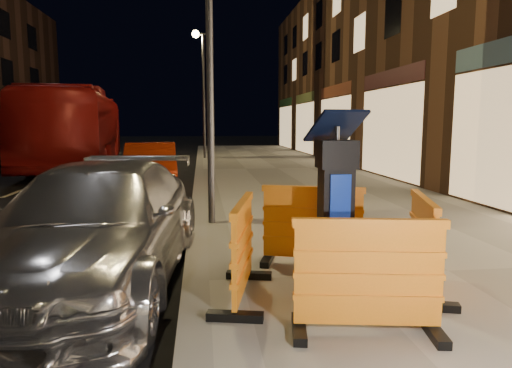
{
  "coord_description": "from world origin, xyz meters",
  "views": [
    {
      "loc": [
        0.08,
        -4.96,
        1.91
      ],
      "look_at": [
        0.8,
        1.0,
        1.1
      ],
      "focal_mm": 32.0,
      "sensor_mm": 36.0,
      "label": 1
    }
  ],
  "objects": [
    {
      "name": "ground_plane",
      "position": [
        0.0,
        0.0,
        0.0
      ],
      "size": [
        120.0,
        120.0,
        0.0
      ],
      "primitive_type": "plane",
      "color": "black",
      "rests_on": "ground"
    },
    {
      "name": "sidewalk",
      "position": [
        3.0,
        0.0,
        0.07
      ],
      "size": [
        6.0,
        60.0,
        0.15
      ],
      "primitive_type": "cube",
      "color": "gray",
      "rests_on": "ground"
    },
    {
      "name": "kerb",
      "position": [
        0.0,
        0.0,
        0.07
      ],
      "size": [
        0.3,
        60.0,
        0.15
      ],
      "primitive_type": "cube",
      "color": "slate",
      "rests_on": "ground"
    },
    {
      "name": "parking_kiosk",
      "position": [
        1.43,
        -0.53,
        1.04
      ],
      "size": [
        0.68,
        0.68,
        1.77
      ],
      "primitive_type": "cube",
      "rotation": [
        0.0,
        0.0,
        -0.25
      ],
      "color": "black",
      "rests_on": "sidewalk"
    },
    {
      "name": "barrier_front",
      "position": [
        1.43,
        -1.48,
        0.64
      ],
      "size": [
        1.34,
        0.72,
        0.99
      ],
      "primitive_type": "cube",
      "rotation": [
        0.0,
        0.0,
        -0.16
      ],
      "color": "orange",
      "rests_on": "sidewalk"
    },
    {
      "name": "barrier_back",
      "position": [
        1.43,
        0.42,
        0.64
      ],
      "size": [
        1.37,
        0.88,
        0.99
      ],
      "primitive_type": "cube",
      "rotation": [
        0.0,
        0.0,
        -0.3
      ],
      "color": "orange",
      "rests_on": "sidewalk"
    },
    {
      "name": "barrier_kerbside",
      "position": [
        0.48,
        -0.53,
        0.64
      ],
      "size": [
        0.78,
        1.35,
        0.99
      ],
      "primitive_type": "cube",
      "rotation": [
        0.0,
        0.0,
        1.35
      ],
      "color": "orange",
      "rests_on": "sidewalk"
    },
    {
      "name": "barrier_bldgside",
      "position": [
        2.38,
        -0.53,
        0.64
      ],
      "size": [
        0.86,
        1.37,
        0.99
      ],
      "primitive_type": "cube",
      "rotation": [
        0.0,
        0.0,
        1.28
      ],
      "color": "orange",
      "rests_on": "sidewalk"
    },
    {
      "name": "car_silver",
      "position": [
        -1.15,
        0.48,
        0.0
      ],
      "size": [
        2.38,
        5.03,
        1.42
      ],
      "primitive_type": "imported",
      "rotation": [
        0.0,
        0.0,
        -0.08
      ],
      "color": "silver",
      "rests_on": "ground"
    },
    {
      "name": "car_red",
      "position": [
        -1.36,
        8.29,
        0.0
      ],
      "size": [
        1.75,
        4.15,
        1.33
      ],
      "primitive_type": "imported",
      "rotation": [
        0.0,
        0.0,
        0.09
      ],
      "color": "maroon",
      "rests_on": "ground"
    },
    {
      "name": "bus_doubledecker",
      "position": [
        -5.04,
        14.97,
        0.0
      ],
      "size": [
        4.05,
        11.88,
        3.24
      ],
      "primitive_type": "imported",
      "rotation": [
        0.0,
        0.0,
        0.12
      ],
      "color": "maroon",
      "rests_on": "ground"
    },
    {
      "name": "street_lamp_mid",
      "position": [
        0.25,
        3.0,
        3.15
      ],
      "size": [
        0.12,
        0.12,
        6.0
      ],
      "primitive_type": "cylinder",
      "color": "#3F3F44",
      "rests_on": "sidewalk"
    },
    {
      "name": "street_lamp_far",
      "position": [
        0.25,
        18.0,
        3.15
      ],
      "size": [
        0.12,
        0.12,
        6.0
      ],
      "primitive_type": "cylinder",
      "color": "#3F3F44",
      "rests_on": "sidewalk"
    }
  ]
}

